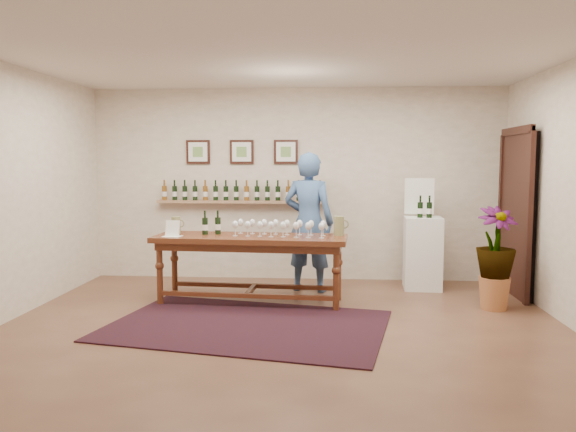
# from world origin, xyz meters

# --- Properties ---
(ground) EXTENTS (6.00, 6.00, 0.00)m
(ground) POSITION_xyz_m (0.00, 0.00, 0.00)
(ground) COLOR #533225
(ground) RESTS_ON ground
(room_shell) EXTENTS (6.00, 6.00, 6.00)m
(room_shell) POSITION_xyz_m (2.11, 1.86, 1.12)
(room_shell) COLOR silver
(room_shell) RESTS_ON ground
(rug) EXTENTS (3.18, 2.42, 0.02)m
(rug) POSITION_xyz_m (-0.38, 0.02, 0.01)
(rug) COLOR #42130B
(rug) RESTS_ON ground
(tasting_table) EXTENTS (2.39, 0.90, 0.83)m
(tasting_table) POSITION_xyz_m (-0.48, 1.02, 0.71)
(tasting_table) COLOR #492012
(tasting_table) RESTS_ON ground
(table_glasses) EXTENTS (1.43, 0.49, 0.19)m
(table_glasses) POSITION_xyz_m (-0.12, 1.05, 0.93)
(table_glasses) COLOR white
(table_glasses) RESTS_ON tasting_table
(table_bottles) EXTENTS (0.35, 0.25, 0.33)m
(table_bottles) POSITION_xyz_m (-0.98, 1.12, 1.00)
(table_bottles) COLOR black
(table_bottles) RESTS_ON tasting_table
(pitcher_left) EXTENTS (0.14, 0.14, 0.21)m
(pitcher_left) POSITION_xyz_m (-1.45, 1.19, 0.94)
(pitcher_left) COLOR olive
(pitcher_left) RESTS_ON tasting_table
(pitcher_right) EXTENTS (0.16, 0.16, 0.24)m
(pitcher_right) POSITION_xyz_m (0.60, 1.13, 0.95)
(pitcher_right) COLOR olive
(pitcher_right) RESTS_ON tasting_table
(menu_card) EXTENTS (0.24, 0.19, 0.19)m
(menu_card) POSITION_xyz_m (-1.41, 0.91, 0.93)
(menu_card) COLOR white
(menu_card) RESTS_ON tasting_table
(display_pedestal) EXTENTS (0.52, 0.52, 0.99)m
(display_pedestal) POSITION_xyz_m (1.76, 1.96, 0.49)
(display_pedestal) COLOR white
(display_pedestal) RESTS_ON ground
(pedestal_bottles) EXTENTS (0.33, 0.11, 0.33)m
(pedestal_bottles) POSITION_xyz_m (1.77, 1.88, 1.15)
(pedestal_bottles) COLOR black
(pedestal_bottles) RESTS_ON display_pedestal
(info_sign) EXTENTS (0.40, 0.04, 0.55)m
(info_sign) POSITION_xyz_m (1.73, 2.12, 1.26)
(info_sign) COLOR white
(info_sign) RESTS_ON display_pedestal
(potted_plant) EXTENTS (0.69, 0.69, 1.05)m
(potted_plant) POSITION_xyz_m (2.43, 0.91, 0.61)
(potted_plant) COLOR #AB6539
(potted_plant) RESTS_ON ground
(person) EXTENTS (0.77, 0.60, 1.86)m
(person) POSITION_xyz_m (0.21, 1.71, 0.93)
(person) COLOR #3A5889
(person) RESTS_ON ground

